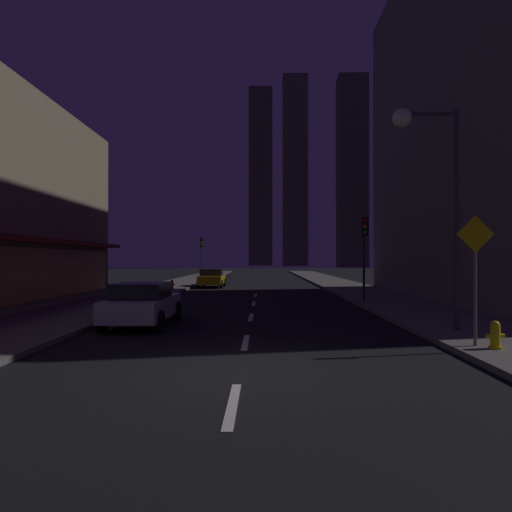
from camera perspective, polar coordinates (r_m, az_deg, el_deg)
The scene contains 15 objects.
ground_plane at distance 40.99m, azimuth 0.26°, elevation -3.59°, with size 78.00×136.00×0.10m, color black.
sidewalk_right at distance 41.50m, azimuth 9.98°, elevation -3.37°, with size 4.00×76.00×0.15m, color #605E59.
sidewalk_left at distance 41.66m, azimuth -9.43°, elevation -3.36°, with size 4.00×76.00×0.15m, color #605E59.
lane_marking_center at distance 17.48m, azimuth -0.65°, elevation -7.75°, with size 0.16×23.00×0.01m.
skyscraper_distant_tall at distance 159.10m, azimuth 0.58°, elevation 9.87°, with size 8.05×8.05×61.11m, color brown.
skyscraper_distant_mid at distance 149.93m, azimuth 4.95°, elevation 10.67°, with size 8.04×5.60×61.93m, color brown.
skyscraper_distant_short at distance 125.02m, azimuth 12.06°, elevation 10.34°, with size 7.66×6.24×50.97m, color #4C4839.
car_parked_near at distance 15.74m, azimuth -14.16°, elevation -5.86°, with size 1.98×4.24×1.45m.
car_parked_far at distance 35.89m, azimuth -5.61°, elevation -2.78°, with size 1.98×4.24×1.45m.
fire_hydrant_yellow_near at distance 12.06m, azimuth 28.01°, elevation -8.88°, with size 0.42×0.30×0.65m.
fire_hydrant_far_left at distance 31.98m, azimuth -10.60°, elevation -3.58°, with size 0.42×0.30×0.65m.
traffic_light_near_right at distance 22.99m, azimuth 13.56°, elevation 1.99°, with size 0.32×0.48×4.20m.
traffic_light_far_left at distance 44.13m, azimuth -6.86°, elevation 0.85°, with size 0.32×0.48×4.20m.
street_lamp_right at distance 14.57m, azimuth 20.97°, elevation 10.80°, with size 1.96×0.56×6.58m.
pedestrian_crossing_sign at distance 12.10m, azimuth 25.99°, elevation -1.43°, with size 0.91×0.08×3.15m.
Camera 1 is at (0.47, -8.93, 2.25)m, focal length 31.62 mm.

